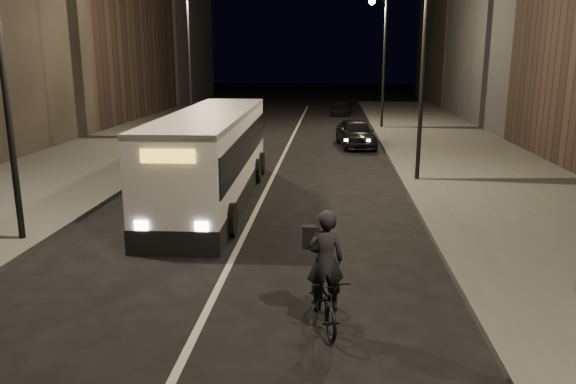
% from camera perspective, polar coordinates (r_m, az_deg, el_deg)
% --- Properties ---
extents(ground, '(180.00, 180.00, 0.00)m').
position_cam_1_polar(ground, '(10.63, -8.84, -12.99)').
color(ground, black).
rests_on(ground, ground).
extents(sidewalk_right, '(7.00, 70.00, 0.16)m').
position_cam_1_polar(sidewalk_right, '(24.48, 19.00, 1.98)').
color(sidewalk_right, '#3D3D3A').
rests_on(sidewalk_right, ground).
extents(sidewalk_left, '(7.00, 70.00, 0.16)m').
position_cam_1_polar(sidewalk_left, '(26.04, -20.20, 2.55)').
color(sidewalk_left, '#3D3D3A').
rests_on(sidewalk_left, ground).
extents(streetlight_right_mid, '(1.20, 0.44, 8.12)m').
position_cam_1_polar(streetlight_right_mid, '(21.45, 12.98, 15.03)').
color(streetlight_right_mid, black).
rests_on(streetlight_right_mid, sidewalk_right).
extents(streetlight_right_far, '(1.20, 0.44, 8.12)m').
position_cam_1_polar(streetlight_right_far, '(37.35, 9.38, 14.50)').
color(streetlight_right_far, black).
rests_on(streetlight_right_far, sidewalk_right).
extents(streetlight_left_near, '(1.20, 0.44, 8.12)m').
position_cam_1_polar(streetlight_left_near, '(15.29, -26.50, 14.64)').
color(streetlight_left_near, black).
rests_on(streetlight_left_near, sidewalk_left).
extents(streetlight_left_far, '(1.20, 0.44, 8.12)m').
position_cam_1_polar(streetlight_left_far, '(32.15, -9.63, 14.64)').
color(streetlight_left_far, black).
rests_on(streetlight_left_far, sidewalk_left).
extents(city_bus, '(2.81, 11.08, 2.97)m').
position_cam_1_polar(city_bus, '(18.76, -7.68, 3.99)').
color(city_bus, silver).
rests_on(city_bus, ground).
extents(cyclist_on_bicycle, '(1.07, 2.01, 2.21)m').
position_cam_1_polar(cyclist_on_bicycle, '(10.13, 3.74, -9.66)').
color(cyclist_on_bicycle, black).
rests_on(cyclist_on_bicycle, ground).
extents(car_near, '(2.32, 4.52, 1.47)m').
position_cam_1_polar(car_near, '(30.06, 6.89, 5.96)').
color(car_near, black).
rests_on(car_near, ground).
extents(car_mid, '(1.56, 4.12, 1.34)m').
position_cam_1_polar(car_mid, '(37.63, -4.17, 7.48)').
color(car_mid, '#343437').
rests_on(car_mid, ground).
extents(car_far, '(1.95, 4.03, 1.13)m').
position_cam_1_polar(car_far, '(46.72, 5.46, 8.53)').
color(car_far, black).
rests_on(car_far, ground).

